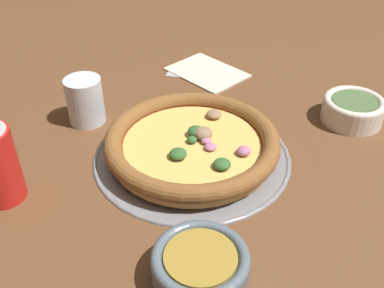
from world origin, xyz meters
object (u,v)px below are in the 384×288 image
at_px(pizza, 192,143).
at_px(fork, 198,77).
at_px(drinking_cup, 85,101).
at_px(bowl_far, 353,109).
at_px(pizza_tray, 192,155).
at_px(napkin, 207,72).
at_px(bowl_near, 200,265).

relative_size(pizza, fork, 1.77).
bearing_deg(drinking_cup, bowl_far, 17.45).
height_order(pizza_tray, fork, pizza_tray).
xyz_separation_m(drinking_cup, napkin, (0.17, 0.26, -0.04)).
distance_m(napkin, fork, 0.03).
xyz_separation_m(napkin, fork, (-0.01, -0.03, -0.00)).
relative_size(pizza, drinking_cup, 3.34).
bearing_deg(pizza, bowl_near, -70.43).
relative_size(pizza, napkin, 1.46).
height_order(bowl_near, napkin, bowl_near).
bearing_deg(pizza, fork, 104.96).
height_order(bowl_far, drinking_cup, drinking_cup).
xyz_separation_m(bowl_near, fork, (-0.16, 0.53, -0.02)).
bearing_deg(bowl_near, bowl_far, 68.58).
xyz_separation_m(pizza, bowl_far, (0.26, 0.20, -0.00)).
bearing_deg(bowl_near, napkin, 104.94).
bearing_deg(drinking_cup, bowl_near, -42.77).
height_order(bowl_near, bowl_far, bowl_far).
bearing_deg(bowl_far, napkin, 161.25).
height_order(pizza_tray, pizza, pizza).
distance_m(bowl_far, drinking_cup, 0.51).
height_order(pizza, bowl_far, same).
relative_size(pizza, bowl_near, 2.42).
distance_m(drinking_cup, fork, 0.28).
distance_m(pizza_tray, napkin, 0.32).
distance_m(bowl_near, bowl_far, 0.48).
height_order(pizza, napkin, pizza).
bearing_deg(fork, napkin, -120.20).
height_order(pizza, fork, pizza).
distance_m(drinking_cup, napkin, 0.31).
bearing_deg(bowl_far, drinking_cup, -162.55).
height_order(drinking_cup, napkin, drinking_cup).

